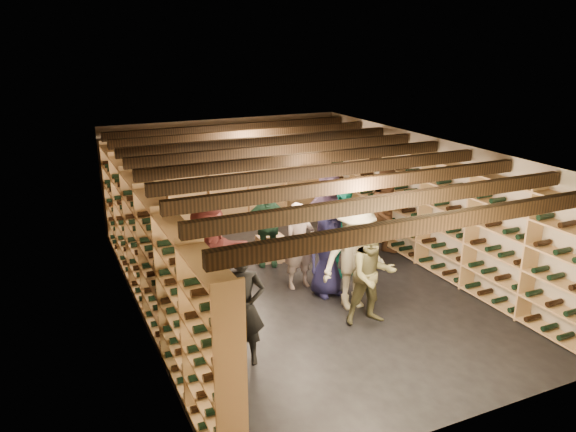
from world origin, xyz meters
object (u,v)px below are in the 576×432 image
(person_4, at_px, (343,231))
(person_11, at_px, (329,211))
(crate_stack_right, at_px, (269,248))
(person_8, at_px, (388,212))
(person_5, at_px, (210,265))
(person_2, at_px, (372,275))
(person_7, at_px, (300,246))
(person_1, at_px, (243,307))
(person_3, at_px, (354,256))
(person_0, at_px, (201,302))
(person_6, at_px, (328,252))
(crate_loose, at_px, (269,257))
(crate_stack_left, at_px, (199,254))
(person_10, at_px, (267,226))

(person_4, xyz_separation_m, person_11, (0.34, 1.13, 0.00))
(crate_stack_right, distance_m, person_8, 2.42)
(person_5, bearing_deg, crate_stack_right, 30.14)
(person_2, relative_size, person_7, 1.03)
(person_1, bearing_deg, person_7, 68.15)
(person_7, bearing_deg, person_3, -66.60)
(crate_stack_right, distance_m, person_11, 1.43)
(person_4, bearing_deg, person_5, -179.92)
(person_0, xyz_separation_m, person_6, (2.45, 0.92, -0.03))
(crate_loose, height_order, person_2, person_2)
(person_0, bearing_deg, crate_loose, 72.62)
(crate_stack_left, distance_m, person_2, 3.51)
(person_5, relative_size, person_7, 1.27)
(person_8, bearing_deg, crate_loose, 166.74)
(person_5, height_order, person_10, person_5)
(crate_stack_left, xyz_separation_m, person_4, (2.33, -1.21, 0.49))
(person_1, bearing_deg, person_4, 58.19)
(person_6, bearing_deg, crate_loose, 95.39)
(person_8, bearing_deg, person_4, -156.78)
(person_0, relative_size, person_3, 0.90)
(person_5, height_order, person_7, person_5)
(crate_stack_right, xyz_separation_m, person_6, (0.33, -1.75, 0.49))
(person_2, height_order, person_8, person_8)
(person_0, distance_m, person_8, 4.80)
(person_5, bearing_deg, person_7, 1.74)
(person_1, relative_size, person_5, 0.84)
(person_1, relative_size, person_2, 1.04)
(person_8, bearing_deg, person_5, -159.41)
(crate_stack_right, xyz_separation_m, person_10, (-0.10, -0.16, 0.52))
(person_8, distance_m, person_10, 2.40)
(person_6, relative_size, person_10, 0.97)
(crate_stack_right, bearing_deg, person_2, -81.20)
(crate_stack_right, height_order, person_8, person_8)
(person_11, bearing_deg, person_6, -127.73)
(person_6, bearing_deg, person_2, -89.48)
(crate_loose, bearing_deg, person_6, -79.18)
(crate_loose, bearing_deg, person_10, -120.94)
(person_2, relative_size, person_3, 0.89)
(person_1, height_order, person_7, person_1)
(person_6, relative_size, person_7, 0.99)
(person_3, height_order, person_11, person_3)
(person_3, relative_size, person_8, 0.99)
(crate_loose, relative_size, person_3, 0.29)
(person_4, relative_size, person_11, 1.00)
(crate_loose, relative_size, person_11, 0.30)
(person_3, xyz_separation_m, person_10, (-0.57, 2.18, -0.10))
(person_0, xyz_separation_m, person_5, (0.37, 0.76, 0.18))
(person_11, bearing_deg, person_7, -143.32)
(person_2, bearing_deg, person_3, 96.99)
(crate_stack_left, distance_m, person_7, 2.00)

